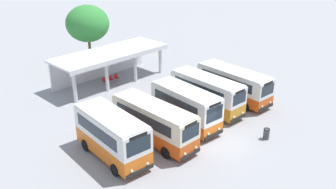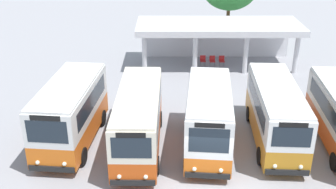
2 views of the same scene
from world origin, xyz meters
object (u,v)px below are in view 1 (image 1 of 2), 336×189
Objects in this scene: waiting_chair_end_by_column at (105,80)px; city_bus_fifth_blue at (234,83)px; waiting_chair_second_from_end at (111,79)px; city_bus_nearest_orange at (112,134)px; waiting_chair_middle_seat at (116,77)px; city_bus_middle_cream at (186,106)px; city_bus_fourth_amber at (207,92)px; city_bus_second_in_row at (154,121)px; litter_bin_apron at (266,134)px.

city_bus_fifth_blue is at bearing -61.51° from waiting_chair_end_by_column.
city_bus_nearest_orange is at bearing -126.67° from waiting_chair_second_from_end.
waiting_chair_end_by_column is 1.00× the size of waiting_chair_middle_seat.
city_bus_middle_cream is 3.65m from city_bus_fourth_amber.
city_bus_fourth_amber is (7.17, 0.63, 0.03)m from city_bus_second_in_row.
waiting_chair_end_by_column is (7.86, 11.62, -1.34)m from city_bus_nearest_orange.
city_bus_nearest_orange is at bearing 171.40° from city_bus_second_in_row.
city_bus_fifth_blue reaches higher than waiting_chair_end_by_column.
litter_bin_apron is (2.16, -18.21, -0.07)m from waiting_chair_end_by_column.
city_bus_middle_cream is at bearing -178.02° from city_bus_fifth_blue.
waiting_chair_middle_seat is (1.49, -0.06, 0.00)m from waiting_chair_end_by_column.
city_bus_fourth_amber is 0.95× the size of city_bus_fifth_blue.
waiting_chair_second_from_end is 0.74m from waiting_chair_middle_seat.
waiting_chair_second_from_end is (-5.74, 11.89, -1.19)m from city_bus_fifth_blue.
waiting_chair_middle_seat is (-1.41, 11.47, -1.25)m from city_bus_fourth_amber.
city_bus_fourth_amber is (3.59, 0.67, -0.06)m from city_bus_middle_cream.
city_bus_middle_cream reaches higher than waiting_chair_end_by_column.
litter_bin_apron is at bearing -83.25° from waiting_chair_end_by_column.
city_bus_nearest_orange is 1.02× the size of city_bus_middle_cream.
city_bus_fifth_blue is (7.17, 0.25, -0.12)m from city_bus_middle_cream.
city_bus_fifth_blue is 9.12× the size of waiting_chair_second_from_end.
litter_bin_apron is at bearing -43.27° from city_bus_second_in_row.
waiting_chair_end_by_column is at bearing 70.65° from city_bus_second_in_row.
city_bus_second_in_row is at bearing -178.88° from city_bus_fifth_blue.
city_bus_fourth_amber reaches higher than city_bus_fifth_blue.
waiting_chair_middle_seat is (9.35, 11.56, -1.34)m from city_bus_nearest_orange.
city_bus_fifth_blue is at bearing 1.12° from city_bus_second_in_row.
city_bus_nearest_orange reaches higher than city_bus_fifth_blue.
city_bus_middle_cream reaches higher than waiting_chair_middle_seat.
city_bus_second_in_row is at bearing -112.52° from waiting_chair_second_from_end.
city_bus_second_in_row is 1.03× the size of city_bus_fourth_amber.
city_bus_middle_cream is 6.79m from litter_bin_apron.
waiting_chair_second_from_end is (8.60, 11.55, -1.34)m from city_bus_nearest_orange.
city_bus_nearest_orange is 14.09m from waiting_chair_end_by_column.
waiting_chair_second_from_end is at bearing -4.94° from waiting_chair_end_by_column.
waiting_chair_middle_seat is (2.18, 12.14, -1.31)m from city_bus_middle_cream.
waiting_chair_second_from_end is at bearing 115.78° from city_bus_fifth_blue.
city_bus_nearest_orange reaches higher than city_bus_middle_cream.
waiting_chair_end_by_column and waiting_chair_middle_seat have the same top height.
city_bus_middle_cream reaches higher than waiting_chair_second_from_end.
litter_bin_apron is (2.84, -6.01, -1.38)m from city_bus_middle_cream.
city_bus_middle_cream is at bearing -0.61° from city_bus_second_in_row.
waiting_chair_end_by_column is 1.00× the size of waiting_chair_second_from_end.
waiting_chair_end_by_column is 0.75m from waiting_chair_second_from_end.
city_bus_nearest_orange is 10.76m from city_bus_fourth_amber.
city_bus_fifth_blue is 9.12× the size of waiting_chair_middle_seat.
city_bus_second_in_row is 0.98× the size of city_bus_fifth_blue.
city_bus_nearest_orange is at bearing -128.96° from waiting_chair_middle_seat.
city_bus_second_in_row is 13.46m from waiting_chair_middle_seat.
waiting_chair_end_by_column is (-2.90, 11.53, -1.25)m from city_bus_fourth_amber.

